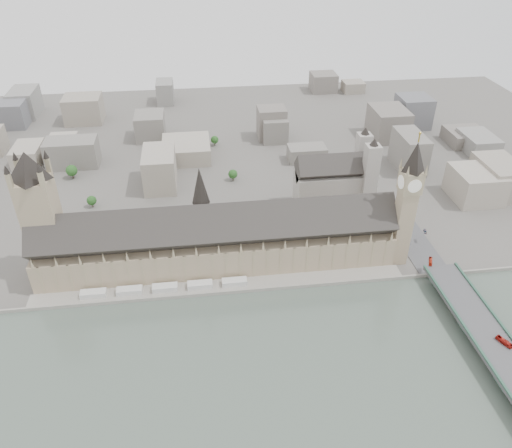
{
  "coord_description": "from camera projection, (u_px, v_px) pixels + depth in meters",
  "views": [
    {
      "loc": [
        -10.1,
        -286.11,
        238.13
      ],
      "look_at": [
        29.71,
        23.63,
        32.8
      ],
      "focal_mm": 35.0,
      "sensor_mm": 36.0,
      "label": 1
    }
  ],
  "objects": [
    {
      "name": "ground",
      "position": [
        220.0,
        281.0,
        369.02
      ],
      "size": [
        900.0,
        900.0,
        0.0
      ],
      "primitive_type": "plane",
      "color": "#595651",
      "rests_on": "ground"
    },
    {
      "name": "embankment_wall",
      "position": [
        222.0,
        293.0,
        355.76
      ],
      "size": [
        600.0,
        1.5,
        3.0
      ],
      "primitive_type": "cube",
      "color": "gray",
      "rests_on": "ground"
    },
    {
      "name": "river_terrace",
      "position": [
        221.0,
        287.0,
        362.25
      ],
      "size": [
        270.0,
        15.0,
        2.0
      ],
      "primitive_type": "cube",
      "color": "gray",
      "rests_on": "ground"
    },
    {
      "name": "terrace_tents",
      "position": [
        165.0,
        288.0,
        356.75
      ],
      "size": [
        118.0,
        7.0,
        4.0
      ],
      "color": "silver",
      "rests_on": "river_terrace"
    },
    {
      "name": "palace_of_westminster",
      "position": [
        217.0,
        241.0,
        372.87
      ],
      "size": [
        265.0,
        40.73,
        55.44
      ],
      "color": "#998968",
      "rests_on": "ground"
    },
    {
      "name": "elizabeth_tower",
      "position": [
        408.0,
        196.0,
        358.43
      ],
      "size": [
        17.0,
        17.0,
        107.5
      ],
      "color": "#998968",
      "rests_on": "ground"
    },
    {
      "name": "victoria_tower",
      "position": [
        40.0,
        211.0,
        347.24
      ],
      "size": [
        30.0,
        30.0,
        100.0
      ],
      "color": "#998968",
      "rests_on": "ground"
    },
    {
      "name": "central_tower",
      "position": [
        201.0,
        197.0,
        357.68
      ],
      "size": [
        13.0,
        13.0,
        48.0
      ],
      "color": "gray",
      "rests_on": "ground"
    },
    {
      "name": "westminster_bridge",
      "position": [
        489.0,
        343.0,
        310.94
      ],
      "size": [
        25.0,
        325.0,
        10.25
      ],
      "primitive_type": "cube",
      "color": "#474749",
      "rests_on": "ground"
    },
    {
      "name": "westminster_abbey",
      "position": [
        336.0,
        181.0,
        445.78
      ],
      "size": [
        68.0,
        36.0,
        64.0
      ],
      "color": "gray",
      "rests_on": "ground"
    },
    {
      "name": "city_skyline_inland",
      "position": [
        205.0,
        129.0,
        561.62
      ],
      "size": [
        720.0,
        360.0,
        38.0
      ],
      "primitive_type": null,
      "color": "gray",
      "rests_on": "ground"
    },
    {
      "name": "park_trees",
      "position": [
        203.0,
        229.0,
        413.55
      ],
      "size": [
        110.0,
        30.0,
        15.0
      ],
      "primitive_type": null,
      "color": "#234E1C",
      "rests_on": "ground"
    },
    {
      "name": "red_bus_north",
      "position": [
        430.0,
        261.0,
        370.16
      ],
      "size": [
        5.94,
        9.62,
        2.66
      ],
      "primitive_type": "imported",
      "rotation": [
        0.0,
        0.0,
        -0.42
      ],
      "color": "red",
      "rests_on": "westminster_bridge"
    },
    {
      "name": "red_bus_south",
      "position": [
        504.0,
        342.0,
        303.08
      ],
      "size": [
        6.74,
        10.8,
        2.99
      ],
      "primitive_type": "imported",
      "rotation": [
        0.0,
        0.0,
        0.43
      ],
      "color": "#AB1D15",
      "rests_on": "westminster_bridge"
    },
    {
      "name": "car_approach",
      "position": [
        425.0,
        231.0,
        404.2
      ],
      "size": [
        3.61,
        5.94,
        1.61
      ],
      "primitive_type": "imported",
      "rotation": [
        0.0,
        0.0,
        -0.26
      ],
      "color": "gray",
      "rests_on": "westminster_bridge"
    }
  ]
}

